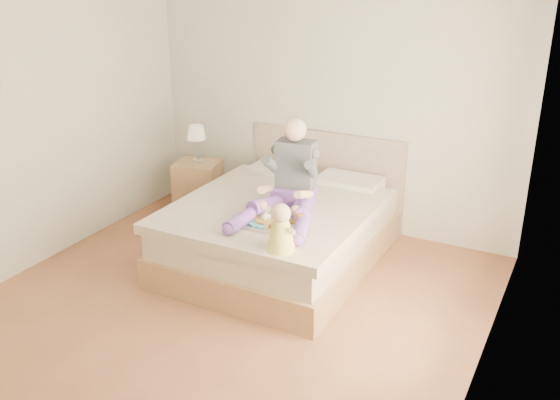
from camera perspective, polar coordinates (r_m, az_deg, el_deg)
The scene contains 7 objects.
room at distance 4.58m, azimuth -4.94°, elevation 6.06°, with size 4.02×4.22×2.71m.
bed at distance 5.90m, azimuth 0.36°, elevation -2.47°, with size 1.70×2.18×1.00m.
nightstand at distance 7.04m, azimuth -7.50°, elevation 1.20°, with size 0.56×0.53×0.57m.
lamp at distance 6.85m, azimuth -7.64°, elevation 5.95°, with size 0.20×0.20×0.42m.
adult at distance 5.43m, azimuth 0.84°, elevation 1.41°, with size 0.70×1.04×0.83m.
tray at distance 5.20m, azimuth -0.39°, elevation -2.04°, with size 0.50×0.40×0.14m.
baby at distance 4.74m, azimuth 0.11°, elevation -2.86°, with size 0.25×0.34×0.38m.
Camera 1 is at (2.47, -3.69, 2.75)m, focal length 40.00 mm.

